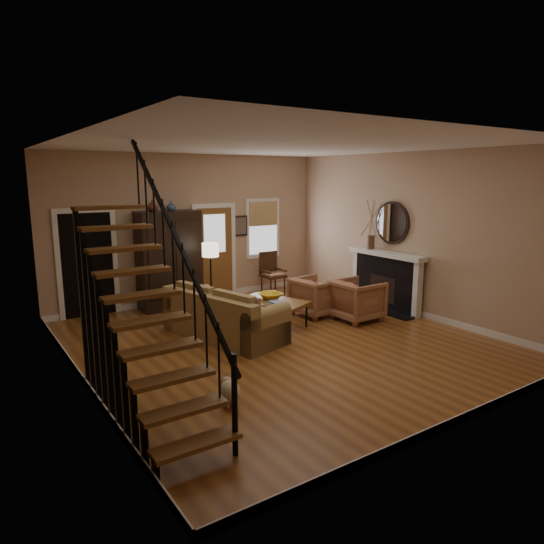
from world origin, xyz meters
TOP-DOWN VIEW (x-y plane):
  - room at (-0.41, 1.76)m, footprint 7.00×7.33m
  - staircase at (-2.78, -1.30)m, footprint 0.94×2.80m
  - fireplace at (3.13, 0.50)m, footprint 0.33×1.95m
  - armoire at (-0.70, 3.15)m, footprint 1.30×0.60m
  - vase_a at (-1.05, 3.05)m, footprint 0.24×0.24m
  - vase_b at (-0.65, 3.05)m, footprint 0.20×0.20m
  - sofa at (-0.68, 0.74)m, footprint 1.50×2.42m
  - coffee_table at (0.40, 0.83)m, footprint 1.19×1.49m
  - bowl at (0.45, 0.98)m, footprint 0.45×0.45m
  - books at (0.28, 0.53)m, footprint 0.24×0.33m
  - armchair_left at (2.01, 0.23)m, footprint 0.90×0.87m
  - armchair_right at (1.56, 0.96)m, footprint 0.94×0.92m
  - floor_lamp at (-0.16, 2.28)m, footprint 0.34×0.34m
  - side_chair at (1.85, 2.95)m, footprint 0.54×0.54m
  - dog at (-1.86, -1.58)m, footprint 0.36×0.48m

SIDE VIEW (x-z plane):
  - dog at x=-1.86m, z-range 0.00..0.31m
  - coffee_table at x=0.40m, z-range 0.00..0.50m
  - armchair_right at x=1.56m, z-range 0.00..0.78m
  - armchair_left at x=2.01m, z-range 0.00..0.81m
  - sofa at x=-0.68m, z-range 0.00..0.84m
  - side_chair at x=1.85m, z-range 0.00..1.02m
  - books at x=0.28m, z-range 0.50..0.56m
  - bowl at x=0.45m, z-range 0.50..0.61m
  - fireplace at x=3.13m, z-range -0.41..1.89m
  - floor_lamp at x=-0.16m, z-range 0.00..1.48m
  - armoire at x=-0.70m, z-range 0.00..2.10m
  - room at x=-0.41m, z-range -0.14..3.16m
  - staircase at x=-2.78m, z-range 0.00..3.20m
  - vase_b at x=-0.65m, z-range 2.10..2.31m
  - vase_a at x=-1.05m, z-range 2.10..2.35m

